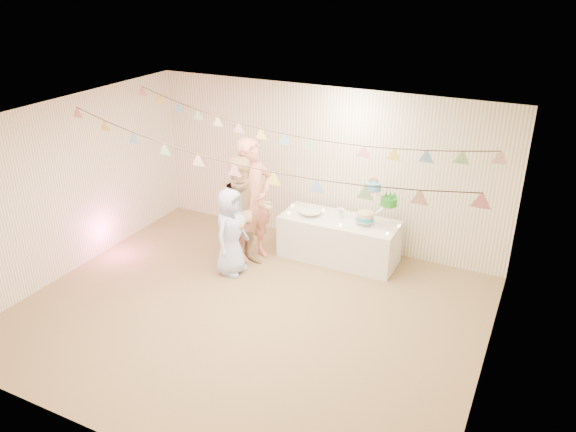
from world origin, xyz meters
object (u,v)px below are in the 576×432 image
at_px(table, 339,239).
at_px(person_child, 231,232).
at_px(cake_stand, 376,199).
at_px(person_adult_b, 244,213).
at_px(person_adult_a, 252,201).

height_order(table, person_child, person_child).
distance_m(table, cake_stand, 0.94).
relative_size(cake_stand, person_child, 0.52).
bearing_deg(person_adult_b, table, -6.46).
xyz_separation_m(table, person_adult_b, (-1.23, -0.81, 0.53)).
bearing_deg(cake_stand, person_child, -147.85).
relative_size(table, cake_stand, 2.60).
xyz_separation_m(table, person_child, (-1.29, -1.11, 0.33)).
distance_m(cake_stand, person_adult_a, 1.88).
relative_size(table, person_adult_b, 1.05).
xyz_separation_m(cake_stand, person_adult_a, (-1.78, -0.61, -0.12)).
height_order(cake_stand, person_child, cake_stand).
xyz_separation_m(cake_stand, person_adult_b, (-1.78, -0.86, -0.23)).
bearing_deg(person_child, person_adult_a, -5.16).
bearing_deg(person_child, person_adult_b, -10.51).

